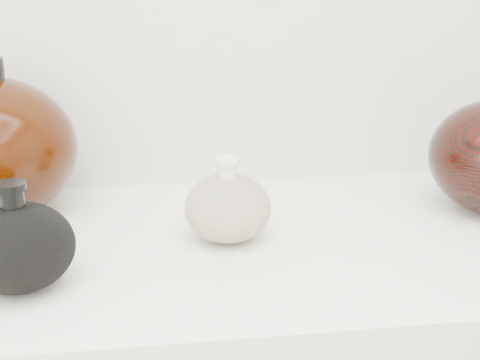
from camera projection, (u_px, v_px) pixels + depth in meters
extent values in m
cube|color=silver|center=(199.00, 252.00, 0.93)|extent=(1.20, 0.50, 0.03)
ellipsoid|color=black|center=(17.00, 247.00, 0.78)|extent=(0.16, 0.16, 0.10)
cylinder|color=black|center=(11.00, 199.00, 0.76)|extent=(0.04, 0.04, 0.03)
cylinder|color=black|center=(10.00, 186.00, 0.76)|extent=(0.04, 0.04, 0.01)
ellipsoid|color=beige|center=(228.00, 208.00, 0.92)|extent=(0.12, 0.12, 0.09)
cylinder|color=beige|center=(228.00, 171.00, 0.90)|extent=(0.03, 0.03, 0.03)
cylinder|color=beige|center=(227.00, 161.00, 0.89)|extent=(0.03, 0.03, 0.01)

